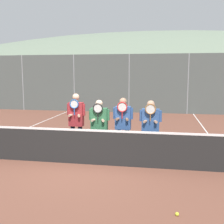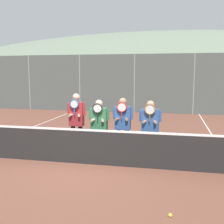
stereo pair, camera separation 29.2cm
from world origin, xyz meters
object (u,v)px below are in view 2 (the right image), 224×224
at_px(player_leftmost, 76,119).
at_px(player_center_right, 123,122).
at_px(car_center, 207,98).
at_px(player_rightmost, 150,125).
at_px(player_center_left, 99,123).
at_px(car_far_left, 58,94).
at_px(tennis_ball_on_court, 170,215).
at_px(car_left_of_center, 130,96).

xyz_separation_m(player_leftmost, player_center_right, (1.42, -0.01, -0.04)).
bearing_deg(player_center_right, car_center, 71.98).
height_order(player_center_right, player_rightmost, player_center_right).
xyz_separation_m(player_center_left, car_far_left, (-6.20, 11.67, -0.12)).
relative_size(player_center_right, tennis_ball_on_court, 26.01).
xyz_separation_m(player_center_right, player_rightmost, (0.80, -0.08, -0.03)).
relative_size(player_leftmost, car_far_left, 0.40).
bearing_deg(car_center, player_leftmost, -114.38).
relative_size(player_center_left, car_center, 0.42).
distance_m(player_center_right, car_center, 11.69).
relative_size(player_center_right, car_far_left, 0.37).
height_order(player_leftmost, tennis_ball_on_court, player_leftmost).
height_order(player_center_right, car_left_of_center, player_center_right).
height_order(player_rightmost, car_center, player_rightmost).
height_order(player_center_left, car_center, player_center_left).
bearing_deg(car_far_left, player_center_right, -59.24).
bearing_deg(car_far_left, car_center, -2.51).
bearing_deg(player_center_left, player_center_right, 7.22).
relative_size(player_leftmost, tennis_ball_on_court, 27.50).
distance_m(player_center_left, car_center, 12.00).
distance_m(player_center_left, car_left_of_center, 11.66).
relative_size(car_left_of_center, car_center, 1.14).
bearing_deg(player_rightmost, tennis_ball_on_court, -79.00).
xyz_separation_m(player_center_right, car_far_left, (-6.89, 11.58, -0.16)).
xyz_separation_m(player_leftmost, car_left_of_center, (-0.06, 11.54, -0.22)).
bearing_deg(car_far_left, tennis_ball_on_court, -60.72).
distance_m(player_center_left, car_far_left, 13.21).
xyz_separation_m(player_rightmost, tennis_ball_on_court, (0.61, -3.15, -1.00)).
xyz_separation_m(car_left_of_center, car_center, (5.10, -0.43, -0.01)).
height_order(player_center_right, car_far_left, player_center_right).
distance_m(player_leftmost, tennis_ball_on_court, 4.43).
bearing_deg(car_left_of_center, car_far_left, 179.62).
bearing_deg(car_left_of_center, player_leftmost, -89.69).
relative_size(player_rightmost, tennis_ball_on_court, 25.22).
xyz_separation_m(player_leftmost, player_rightmost, (2.22, -0.08, -0.06)).
distance_m(player_rightmost, car_center, 11.55).
relative_size(player_rightmost, car_center, 0.42).
bearing_deg(tennis_ball_on_court, player_center_right, 113.62).
bearing_deg(player_center_left, car_left_of_center, 93.89).
bearing_deg(player_rightmost, player_center_left, -179.62).
distance_m(player_rightmost, tennis_ball_on_court, 3.36).
relative_size(player_center_right, player_rightmost, 1.03).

